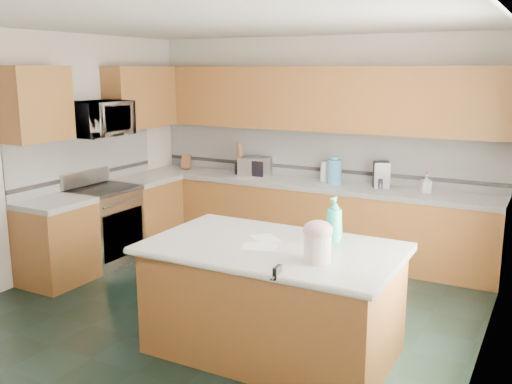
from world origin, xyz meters
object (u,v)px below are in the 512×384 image
Objects in this scene: island_top at (273,248)px; knife_block at (186,162)px; treat_jar at (317,248)px; island_base at (273,302)px; soap_bottle_island at (334,219)px; toaster_oven at (255,167)px; coffee_maker at (381,175)px.

knife_block is at bearing 135.73° from island_top.
island_top is 9.64× the size of treat_jar.
soap_bottle_island reaches higher than island_base.
island_base is 0.78m from treat_jar.
island_base is 9.21× the size of knife_block.
island_base is at bearing -64.30° from knife_block.
island_base is 0.84m from soap_bottle_island.
toaster_oven reaches higher than knife_block.
island_base is 5.13× the size of soap_bottle_island.
coffee_maker reaches higher than island_top.
coffee_maker reaches higher than treat_jar.
treat_jar is (0.46, -0.21, 0.13)m from island_top.
island_base is at bearing -115.10° from coffee_maker.
treat_jar is at bearing -24.55° from island_top.
island_base is 0.95× the size of island_top.
coffee_maker is (-0.35, 2.82, 0.05)m from treat_jar.
island_top is at bearing -64.30° from knife_block.
island_base is at bearing -0.16° from island_top.
soap_bottle_island is (0.39, 0.33, 0.68)m from island_base.
soap_bottle_island reaches higher than island_top.
knife_block is (-3.13, 2.79, -0.00)m from treat_jar.
toaster_oven reaches higher than treat_jar.
toaster_oven reaches higher than island_base.
knife_block is at bearing 157.97° from coffee_maker.
coffee_maker is (0.11, 2.61, 0.64)m from island_base.
coffee_maker reaches higher than toaster_oven.
treat_jar is at bearing -61.95° from knife_block.
coffee_maker is at bearing 87.39° from island_base.
soap_bottle_island reaches higher than coffee_maker.
toaster_oven is at bearing 121.08° from island_base.
soap_bottle_island is 3.80m from knife_block.
island_base is 3.76m from knife_block.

